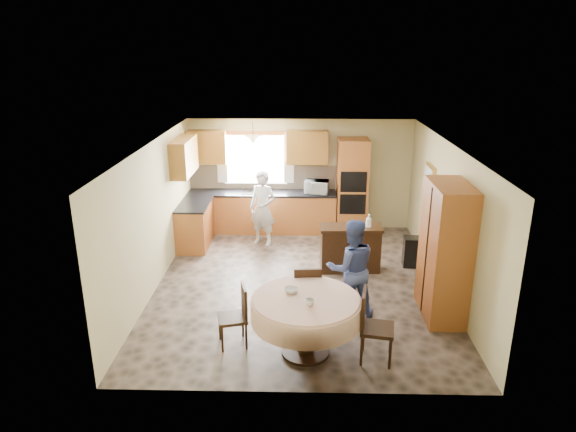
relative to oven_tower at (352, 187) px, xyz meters
The scene contains 36 objects.
floor 3.11m from the oven_tower, 113.15° to the right, with size 5.00×6.00×0.01m, color brown.
ceiling 3.26m from the oven_tower, 113.15° to the right, with size 5.00×6.00×0.01m, color white.
wall_back 1.21m from the oven_tower, 164.91° to the left, with size 5.00×0.02×2.50m, color tan.
wall_front 5.81m from the oven_tower, 101.43° to the right, with size 5.00×0.02×2.50m, color tan.
wall_left 4.54m from the oven_tower, 143.61° to the right, with size 0.02×6.00×2.50m, color tan.
wall_right 3.02m from the oven_tower, 63.35° to the right, with size 0.02×6.00×2.50m, color tan.
window 2.24m from the oven_tower, behind, with size 1.40×0.03×1.10m, color white.
curtain_left 2.97m from the oven_tower, behind, with size 0.22×0.02×1.15m, color white.
curtain_right 1.54m from the oven_tower, behind, with size 0.22×0.02×1.15m, color white.
base_cab_back 2.09m from the oven_tower, behind, with size 3.30×0.60×0.88m, color orange.
counter_back 2.01m from the oven_tower, behind, with size 3.30×0.64×0.04m, color black.
base_cab_left 3.52m from the oven_tower, 165.12° to the right, with size 0.60×1.20×0.88m, color orange.
counter_left 3.47m from the oven_tower, 165.12° to the right, with size 0.64×1.20×0.04m, color black.
backsplash 2.03m from the oven_tower, behind, with size 3.30×0.02×0.55m, color tan.
wall_cab_left 3.31m from the oven_tower, behind, with size 0.85×0.33×0.72m, color #A26928.
wall_cab_right 1.32m from the oven_tower, behind, with size 0.90×0.33×0.72m, color #A26928.
wall_cab_side 3.70m from the oven_tower, 165.67° to the right, with size 0.33×1.20×0.72m, color #A26928.
oven_tower is the anchor object (origin of this frame).
oven_upper 0.37m from the oven_tower, 90.00° to the right, with size 0.56×0.01×0.45m, color black.
oven_lower 0.44m from the oven_tower, 90.00° to the right, with size 0.56×0.01×0.45m, color black.
pendant 2.40m from the oven_tower, behind, with size 0.36×0.36×0.18m, color beige.
sideboard 2.18m from the oven_tower, 95.60° to the right, with size 1.14×0.47×0.82m, color #311C0D.
space_heater 2.26m from the oven_tower, 60.45° to the right, with size 0.42×0.29×0.58m, color black.
cupboard 3.85m from the oven_tower, 73.86° to the right, with size 0.56×1.11×2.13m, color orange.
dining_table 4.97m from the oven_tower, 102.25° to the right, with size 1.49×1.49×0.85m.
chair_left 5.08m from the oven_tower, 113.46° to the right, with size 0.47×0.47×0.90m.
chair_back 4.25m from the oven_tower, 104.10° to the right, with size 0.45×0.45×0.98m.
chair_right 4.98m from the oven_tower, 92.10° to the right, with size 0.50×0.50×1.00m.
framed_picture 2.04m from the oven_tower, 47.78° to the right, with size 0.06×0.63×0.52m.
microwave 0.78m from the oven_tower, behind, with size 0.52×0.35×0.29m, color silver.
person_sink 2.09m from the oven_tower, 158.01° to the right, with size 0.58×0.38×1.58m, color silver.
person_dining 3.79m from the oven_tower, 95.32° to the right, with size 0.77×0.60×1.59m, color #3D4D87.
bowl_sideboard 2.12m from the oven_tower, 101.38° to the right, with size 0.21×0.21×0.05m, color #B2B2B2.
bottle_sideboard 2.07m from the oven_tower, 86.80° to the right, with size 0.11×0.11×0.29m, color silver.
cup_table 5.15m from the oven_tower, 101.28° to the right, with size 0.12×0.12×0.09m, color #B2B2B2.
bowl_table 4.85m from the oven_tower, 104.94° to the right, with size 0.20×0.20×0.06m, color #B2B2B2.
Camera 1 is at (0.01, -8.28, 4.08)m, focal length 32.00 mm.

